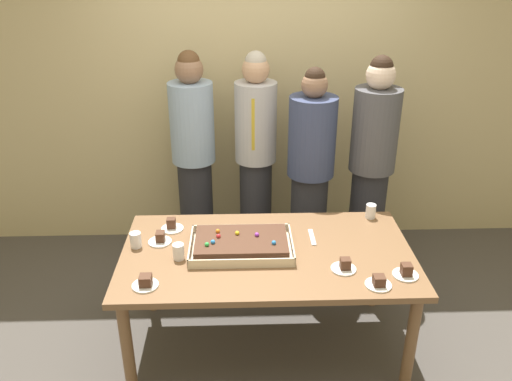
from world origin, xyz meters
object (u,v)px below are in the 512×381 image
cake_server_utensil (312,237)px  person_far_right_suit (256,156)px  drink_cup_far_end (371,211)px  person_serving_front (371,166)px  plated_slice_center_front (145,283)px  drink_cup_nearest (136,240)px  drink_cup_middle (179,252)px  sheet_cake (241,244)px  person_green_shirt_behind (194,156)px  plated_slice_near_left (406,272)px  plated_slice_far_right (172,226)px  party_table (267,262)px  plated_slice_center_back (344,266)px  plated_slice_near_right (379,283)px  plated_slice_far_left (160,239)px  person_striped_tie_right (310,173)px

cake_server_utensil → person_far_right_suit: size_ratio=0.11×
drink_cup_far_end → person_serving_front: 0.53m
plated_slice_center_front → person_far_right_suit: (0.67, 1.50, 0.16)m
drink_cup_nearest → drink_cup_middle: same height
sheet_cake → person_far_right_suit: person_far_right_suit is taller
sheet_cake → person_green_shirt_behind: bearing=107.9°
plated_slice_center_front → drink_cup_far_end: drink_cup_far_end is taller
drink_cup_middle → cake_server_utensil: drink_cup_middle is taller
person_far_right_suit → plated_slice_near_left: bearing=35.8°
cake_server_utensil → plated_slice_far_right: bearing=171.1°
plated_slice_near_left → person_serving_front: bearing=86.5°
drink_cup_far_end → person_far_right_suit: (-0.78, 0.74, 0.13)m
party_table → plated_slice_far_right: size_ratio=12.10×
plated_slice_far_right → drink_cup_far_end: (1.37, 0.12, 0.03)m
plated_slice_center_back → person_serving_front: person_serving_front is taller
plated_slice_near_left → drink_cup_far_end: drink_cup_far_end is taller
plated_slice_near_right → cake_server_utensil: (-0.30, 0.54, -0.02)m
sheet_cake → cake_server_utensil: 0.48m
person_green_shirt_behind → plated_slice_near_left: bearing=23.8°
plated_slice_far_right → person_green_shirt_behind: bearing=84.3°
person_far_right_suit → sheet_cake: bearing=-0.0°
plated_slice_far_left → drink_cup_far_end: (1.43, 0.29, 0.03)m
sheet_cake → drink_cup_far_end: (0.91, 0.39, 0.01)m
plated_slice_far_right → plated_slice_near_left: bearing=-22.9°
drink_cup_nearest → person_serving_front: size_ratio=0.06×
party_table → person_green_shirt_behind: 1.33m
plated_slice_near_right → person_striped_tie_right: person_striped_tie_right is taller
plated_slice_center_front → person_striped_tie_right: 1.69m
drink_cup_middle → person_far_right_suit: size_ratio=0.06×
plated_slice_center_front → person_serving_front: (1.56, 1.27, 0.15)m
plated_slice_near_left → plated_slice_center_back: bearing=167.7°
person_green_shirt_behind → drink_cup_middle: bearing=-18.1°
party_table → sheet_cake: size_ratio=2.83×
sheet_cake → plated_slice_near_right: size_ratio=4.28×
plated_slice_near_left → drink_cup_middle: 1.35m
sheet_cake → person_far_right_suit: size_ratio=0.36×
plated_slice_near_right → plated_slice_far_right: 1.41m
plated_slice_near_right → person_far_right_suit: 1.68m
party_table → person_far_right_suit: bearing=91.6°
drink_cup_far_end → plated_slice_center_front: bearing=-152.2°
plated_slice_near_left → plated_slice_center_front: (-1.48, -0.05, -0.00)m
plated_slice_center_back → person_serving_front: 1.23m
plated_slice_far_right → drink_cup_middle: size_ratio=1.50×
cake_server_utensil → person_serving_front: person_serving_front is taller
plated_slice_near_right → sheet_cake: bearing=151.6°
person_green_shirt_behind → person_striped_tie_right: person_green_shirt_behind is taller
party_table → drink_cup_nearest: (-0.83, 0.08, 0.13)m
party_table → plated_slice_far_left: bearing=169.0°
drink_cup_middle → person_serving_front: bearing=35.3°
drink_cup_middle → cake_server_utensil: (0.84, 0.22, -0.05)m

